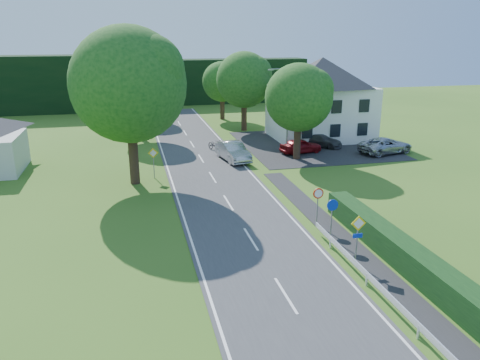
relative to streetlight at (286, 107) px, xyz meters
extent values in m
cube|color=#39393C|center=(-8.06, -10.00, -4.44)|extent=(7.00, 80.00, 0.04)
cube|color=black|center=(-3.11, -28.00, -4.44)|extent=(1.50, 44.00, 0.04)
cube|color=black|center=(3.94, 3.00, -4.44)|extent=(14.00, 16.00, 0.04)
cube|color=white|center=(-11.31, -10.00, -4.42)|extent=(0.12, 80.00, 0.01)
cube|color=white|center=(-4.81, -10.00, -4.42)|extent=(0.12, 80.00, 0.01)
cube|color=black|center=(-0.06, 36.00, -0.96)|extent=(30.00, 5.00, 7.00)
cube|color=white|center=(5.94, 6.00, -1.66)|extent=(10.00, 8.00, 5.60)
pyramid|color=#232227|center=(5.94, 6.00, 2.64)|extent=(10.60, 8.40, 3.00)
cylinder|color=gray|center=(0.14, 0.00, -0.46)|extent=(0.16, 0.16, 8.00)
cylinder|color=gray|center=(-0.66, 0.00, 3.44)|extent=(1.70, 0.10, 0.10)
cube|color=gray|center=(-1.56, 0.00, 3.39)|extent=(0.50, 0.18, 0.12)
cylinder|color=gray|center=(-3.76, -22.00, -3.26)|extent=(0.07, 0.07, 2.40)
cube|color=yellow|center=(-3.76, -22.03, -2.26)|extent=(0.78, 0.04, 0.78)
cube|color=white|center=(-3.76, -22.03, -2.26)|extent=(0.57, 0.05, 0.57)
cube|color=#0B2FB3|center=(-3.76, -22.03, -2.91)|extent=(0.50, 0.04, 0.22)
cylinder|color=gray|center=(-3.76, -19.00, -3.36)|extent=(0.07, 0.07, 2.20)
cylinder|color=#0B2FB3|center=(-3.76, -19.03, -2.41)|extent=(0.64, 0.04, 0.64)
cylinder|color=gray|center=(-3.76, -17.00, -3.36)|extent=(0.07, 0.07, 2.20)
cylinder|color=red|center=(-3.76, -17.03, -2.41)|extent=(0.64, 0.04, 0.64)
cylinder|color=white|center=(-3.76, -17.05, -2.41)|extent=(0.48, 0.04, 0.48)
cylinder|color=gray|center=(-12.56, -5.00, -3.36)|extent=(0.07, 0.07, 2.20)
cube|color=yellow|center=(-12.56, -5.03, -2.41)|extent=(0.78, 0.04, 0.78)
cube|color=white|center=(-12.56, -5.03, -2.41)|extent=(0.57, 0.05, 0.57)
imported|color=#A6A7AB|center=(-5.36, -1.23, -3.59)|extent=(2.54, 5.26, 1.66)
imported|color=black|center=(-6.26, 2.75, -3.87)|extent=(1.55, 2.24, 1.12)
imported|color=maroon|center=(1.53, -0.08, -3.73)|extent=(4.28, 2.38, 1.38)
imported|color=#424246|center=(4.38, 2.00, -3.78)|extent=(4.51, 4.32, 1.29)
imported|color=#B5B5BC|center=(9.38, -2.00, -3.68)|extent=(5.79, 3.61, 1.49)
imported|color=#B50E1C|center=(1.96, 2.47, -3.54)|extent=(1.99, 2.03, 1.77)
camera|label=1|loc=(-14.15, -40.99, 6.46)|focal=35.00mm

